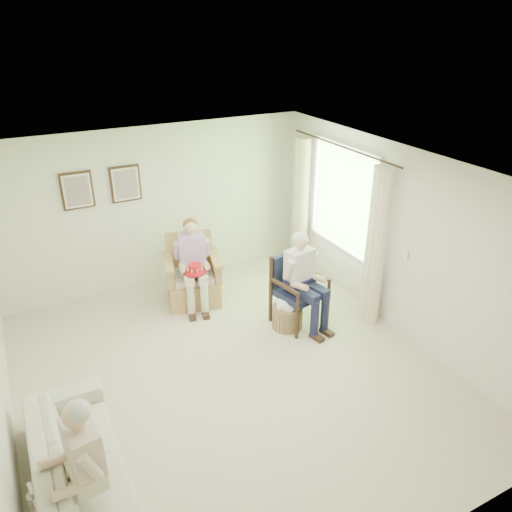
{
  "coord_description": "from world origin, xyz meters",
  "views": [
    {
      "loc": [
        -2.03,
        -4.57,
        4.08
      ],
      "look_at": [
        0.84,
        0.95,
        1.05
      ],
      "focal_mm": 35.0,
      "sensor_mm": 36.0,
      "label": 1
    }
  ],
  "objects_px": {
    "sofa": "(79,459)",
    "hatbox": "(288,312)",
    "wicker_armchair": "(192,281)",
    "person_sofa": "(81,461)",
    "person_wicker": "(194,258)",
    "wood_armchair": "(296,286)",
    "person_dark": "(303,275)",
    "red_hat": "(195,270)"
  },
  "relations": [
    {
      "from": "sofa",
      "to": "person_wicker",
      "type": "distance_m",
      "value": 3.43
    },
    {
      "from": "sofa",
      "to": "person_dark",
      "type": "height_order",
      "value": "person_dark"
    },
    {
      "from": "wicker_armchair",
      "to": "person_sofa",
      "type": "bearing_deg",
      "value": -110.48
    },
    {
      "from": "red_hat",
      "to": "sofa",
      "type": "bearing_deg",
      "value": -131.43
    },
    {
      "from": "person_wicker",
      "to": "person_dark",
      "type": "relative_size",
      "value": 0.97
    },
    {
      "from": "person_dark",
      "to": "hatbox",
      "type": "distance_m",
      "value": 0.61
    },
    {
      "from": "wood_armchair",
      "to": "sofa",
      "type": "height_order",
      "value": "wood_armchair"
    },
    {
      "from": "person_wicker",
      "to": "hatbox",
      "type": "bearing_deg",
      "value": -38.68
    },
    {
      "from": "person_dark",
      "to": "red_hat",
      "type": "xyz_separation_m",
      "value": [
        -1.2,
        1.06,
        -0.13
      ]
    },
    {
      "from": "wood_armchair",
      "to": "red_hat",
      "type": "bearing_deg",
      "value": 131.58
    },
    {
      "from": "wood_armchair",
      "to": "red_hat",
      "type": "distance_m",
      "value": 1.5
    },
    {
      "from": "wood_armchair",
      "to": "red_hat",
      "type": "height_order",
      "value": "wood_armchair"
    },
    {
      "from": "hatbox",
      "to": "sofa",
      "type": "bearing_deg",
      "value": -156.04
    },
    {
      "from": "wicker_armchair",
      "to": "person_sofa",
      "type": "relative_size",
      "value": 0.82
    },
    {
      "from": "sofa",
      "to": "red_hat",
      "type": "distance_m",
      "value": 3.23
    },
    {
      "from": "person_dark",
      "to": "hatbox",
      "type": "height_order",
      "value": "person_dark"
    },
    {
      "from": "person_sofa",
      "to": "hatbox",
      "type": "height_order",
      "value": "person_sofa"
    },
    {
      "from": "red_hat",
      "to": "person_wicker",
      "type": "bearing_deg",
      "value": 72.42
    },
    {
      "from": "sofa",
      "to": "red_hat",
      "type": "height_order",
      "value": "red_hat"
    },
    {
      "from": "person_sofa",
      "to": "person_dark",
      "type": "bearing_deg",
      "value": 109.97
    },
    {
      "from": "red_hat",
      "to": "hatbox",
      "type": "height_order",
      "value": "red_hat"
    },
    {
      "from": "sofa",
      "to": "wood_armchair",
      "type": "bearing_deg",
      "value": -65.6
    },
    {
      "from": "person_wicker",
      "to": "red_hat",
      "type": "bearing_deg",
      "value": -93.6
    },
    {
      "from": "person_wicker",
      "to": "red_hat",
      "type": "relative_size",
      "value": 4.4
    },
    {
      "from": "wicker_armchair",
      "to": "hatbox",
      "type": "distance_m",
      "value": 1.64
    },
    {
      "from": "person_wicker",
      "to": "person_sofa",
      "type": "relative_size",
      "value": 1.07
    },
    {
      "from": "person_wicker",
      "to": "wicker_armchair",
      "type": "bearing_deg",
      "value": 103.98
    },
    {
      "from": "red_hat",
      "to": "hatbox",
      "type": "distance_m",
      "value": 1.49
    },
    {
      "from": "sofa",
      "to": "hatbox",
      "type": "xyz_separation_m",
      "value": [
        3.11,
        1.38,
        -0.05
      ]
    },
    {
      "from": "wood_armchair",
      "to": "person_sofa",
      "type": "relative_size",
      "value": 0.81
    },
    {
      "from": "wicker_armchair",
      "to": "person_dark",
      "type": "height_order",
      "value": "person_dark"
    },
    {
      "from": "person_dark",
      "to": "person_sofa",
      "type": "bearing_deg",
      "value": -163.48
    },
    {
      "from": "person_wicker",
      "to": "person_dark",
      "type": "bearing_deg",
      "value": -34.0
    },
    {
      "from": "wicker_armchair",
      "to": "hatbox",
      "type": "bearing_deg",
      "value": -41.58
    },
    {
      "from": "hatbox",
      "to": "wood_armchair",
      "type": "bearing_deg",
      "value": 30.61
    },
    {
      "from": "person_wicker",
      "to": "person_dark",
      "type": "height_order",
      "value": "person_dark"
    },
    {
      "from": "person_dark",
      "to": "hatbox",
      "type": "relative_size",
      "value": 2.18
    },
    {
      "from": "red_hat",
      "to": "person_sofa",
      "type": "bearing_deg",
      "value": -126.7
    },
    {
      "from": "person_dark",
      "to": "wood_armchair",
      "type": "bearing_deg",
      "value": 78.32
    },
    {
      "from": "wicker_armchair",
      "to": "wood_armchair",
      "type": "xyz_separation_m",
      "value": [
        1.14,
        -1.23,
        0.23
      ]
    },
    {
      "from": "sofa",
      "to": "hatbox",
      "type": "height_order",
      "value": "hatbox"
    },
    {
      "from": "wood_armchair",
      "to": "person_sofa",
      "type": "bearing_deg",
      "value": -161.27
    }
  ]
}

